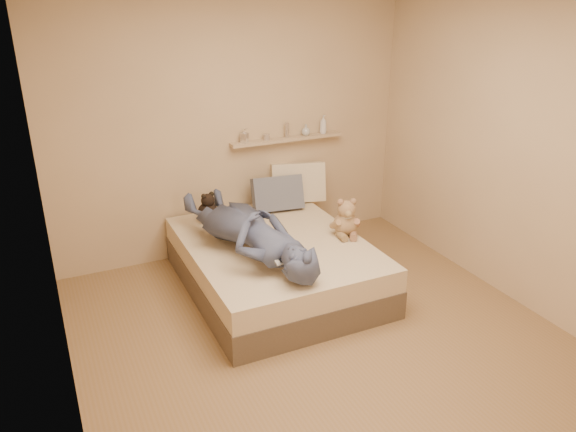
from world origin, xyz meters
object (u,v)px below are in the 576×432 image
dark_plush (208,209)px  person (249,231)px  teddy_bear (346,220)px  pillow_grey (278,193)px  game_console (283,260)px  pillow_cream (298,182)px  bed (275,264)px  wall_shelf (287,139)px

dark_plush → person: 0.79m
teddy_bear → pillow_grey: (-0.29, 0.84, 0.02)m
game_console → pillow_cream: bearing=59.9°
bed → wall_shelf: (0.55, 0.91, 0.88)m
teddy_bear → person: size_ratio=0.22×
pillow_grey → pillow_cream: bearing=25.3°
bed → person: size_ratio=1.15×
teddy_bear → dark_plush: (-1.02, 0.83, -0.02)m
pillow_cream → pillow_grey: 0.33m
bed → pillow_cream: 1.13m
pillow_grey → bed: bearing=-116.3°
person → bed: bearing=-171.2°
wall_shelf → dark_plush: bearing=-166.1°
bed → dark_plush: 0.86m
game_console → pillow_grey: bearing=67.6°
dark_plush → person: bearing=-81.5°
bed → person: (-0.27, -0.10, 0.42)m
wall_shelf → bed: bearing=-121.2°
bed → game_console: bearing=-107.7°
person → game_console: bearing=88.2°
dark_plush → teddy_bear: bearing=-38.9°
dark_plush → wall_shelf: wall_shelf is taller
game_console → wall_shelf: 1.75m
teddy_bear → pillow_cream: pillow_cream is taller
person → wall_shelf: bearing=-140.5°
teddy_bear → pillow_grey: bearing=109.3°
game_console → teddy_bear: bearing=28.4°
game_console → person: person is taller
bed → pillow_cream: (0.64, 0.83, 0.43)m
dark_plush → wall_shelf: (0.94, 0.23, 0.52)m
bed → pillow_grey: (0.34, 0.69, 0.40)m
person → dark_plush: bearing=-92.7°
pillow_cream → wall_shelf: (-0.09, 0.08, 0.45)m
game_console → teddy_bear: 0.94m
game_console → dark_plush: bearing=98.9°
pillow_grey → person: size_ratio=0.30×
teddy_bear → wall_shelf: 1.18m
bed → teddy_bear: teddy_bear is taller
game_console → dark_plush: dark_plush is taller
pillow_grey → wall_shelf: wall_shelf is taller
game_console → teddy_bear: teddy_bear is taller
teddy_bear → person: bearing=176.8°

